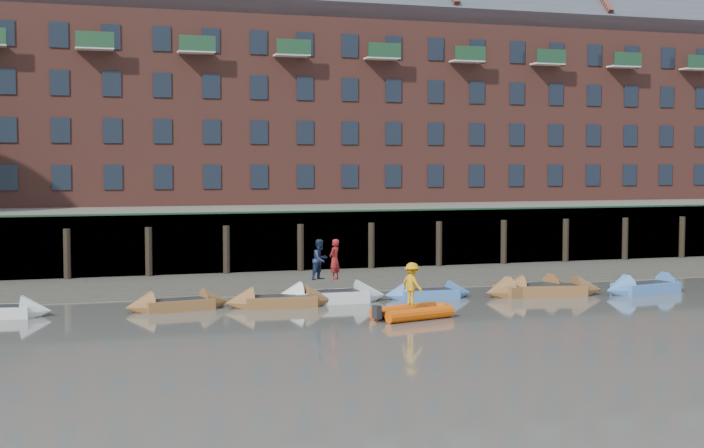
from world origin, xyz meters
name	(u,v)px	position (x,y,z in m)	size (l,w,h in m)	color
ground	(526,341)	(0.00, 0.00, 0.00)	(220.00, 220.00, 0.00)	#59554E
foreshore	(358,279)	(0.00, 18.00, 0.00)	(110.00, 8.00, 0.50)	#3D382F
mud_band	(380,287)	(0.00, 14.60, 0.00)	(110.00, 1.60, 0.10)	#4C4336
river_wall	(333,241)	(0.00, 22.38, 1.59)	(110.00, 1.23, 3.30)	#2D2A26
bank_terrace	(276,226)	(0.00, 36.00, 1.60)	(110.00, 28.00, 3.20)	#5E594D
apartment_terrace	(272,61)	(0.00, 36.99, 12.82)	(80.60, 15.56, 20.98)	brown
rowboat_1	(178,304)	(-10.04, 10.42, 0.22)	(4.41, 1.92, 1.24)	brown
rowboat_2	(280,301)	(-5.96, 10.01, 0.23)	(4.56, 1.52, 1.31)	brown
rowboat_3	(329,297)	(-3.70, 10.50, 0.25)	(4.94, 1.54, 1.43)	silver
rowboat_4	(428,294)	(0.75, 10.45, 0.20)	(4.00, 1.28, 1.15)	#4475BC
rowboat_5	(530,290)	(5.47, 10.08, 0.24)	(4.90, 2.20, 1.37)	brown
rowboat_6	(549,290)	(6.21, 9.66, 0.25)	(5.00, 2.29, 1.40)	brown
rowboat_7	(646,288)	(10.82, 9.11, 0.24)	(4.87, 2.22, 1.36)	#4475BC
rib_tender	(415,312)	(-1.78, 5.55, 0.24)	(3.27, 2.21, 0.55)	#DE4B05
person_rower_a	(335,259)	(-3.48, 10.49, 1.82)	(0.63, 0.41, 1.72)	maroon
person_rower_b	(320,259)	(-4.05, 10.68, 1.82)	(0.84, 0.65, 1.72)	#19233F
person_rib_crew	(412,284)	(-1.90, 5.54, 1.32)	(1.04, 0.60, 1.61)	orange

